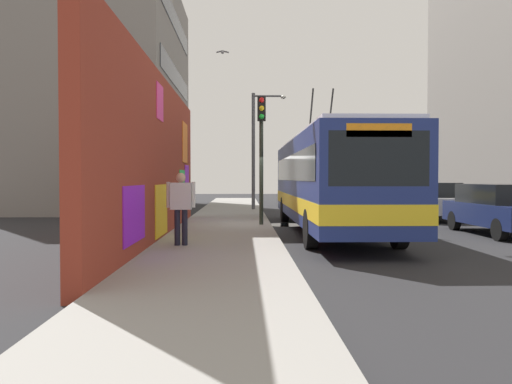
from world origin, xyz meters
TOP-DOWN VIEW (x-y plane):
  - ground_plane at (0.00, 0.00)m, footprint 80.00×80.00m
  - sidewalk_slab at (0.00, 1.60)m, footprint 48.00×3.20m
  - graffiti_wall at (-3.68, 3.35)m, footprint 14.61×0.32m
  - building_far_left at (12.06, 9.20)m, footprint 13.64×8.64m
  - city_bus at (-1.46, -1.80)m, footprint 12.41×2.50m
  - parked_car_navy at (-2.36, -7.00)m, footprint 4.68×1.81m
  - parked_car_silver at (3.40, -7.00)m, footprint 4.25×1.85m
  - pedestrian_near_wall at (-5.75, 2.48)m, footprint 0.23×0.69m
  - traffic_light at (-0.33, 0.35)m, footprint 0.49×0.28m
  - street_lamp at (8.61, 0.24)m, footprint 0.44×1.79m
  - curbside_puddle at (1.24, -0.60)m, footprint 1.52×1.52m

SIDE VIEW (x-z plane):
  - ground_plane at x=0.00m, z-range 0.00..0.00m
  - curbside_puddle at x=1.24m, z-range 0.00..0.00m
  - sidewalk_slab at x=0.00m, z-range 0.00..0.15m
  - parked_car_silver at x=3.40m, z-range 0.04..1.62m
  - parked_car_navy at x=-2.36m, z-range 0.04..1.62m
  - pedestrian_near_wall at x=-5.75m, z-range 0.31..2.05m
  - city_bus at x=-1.46m, z-range -0.71..4.19m
  - graffiti_wall at x=-3.68m, z-range -0.01..4.60m
  - traffic_light at x=-0.33m, z-range 0.90..5.35m
  - street_lamp at x=8.61m, z-range 0.63..6.67m
  - building_far_left at x=12.06m, z-range 0.00..13.09m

